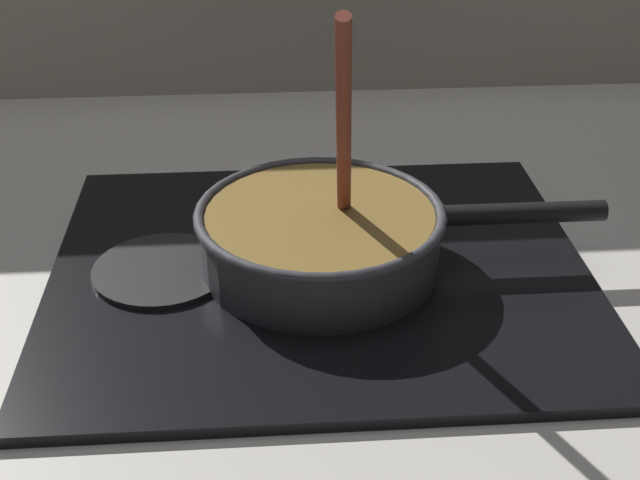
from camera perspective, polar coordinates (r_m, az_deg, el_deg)
ground at (r=0.75m, az=2.73°, el=-12.95°), size 2.40×1.60×0.04m
hob_plate at (r=0.91m, az=0.00°, el=-2.05°), size 0.56×0.48×0.01m
burner_ring at (r=0.91m, az=0.00°, el=-1.52°), size 0.17×0.17×0.01m
spare_burner at (r=0.91m, az=-10.38°, el=-1.93°), size 0.14×0.14×0.01m
cooking_pan at (r=0.89m, az=0.15°, el=0.32°), size 0.43×0.26×0.30m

